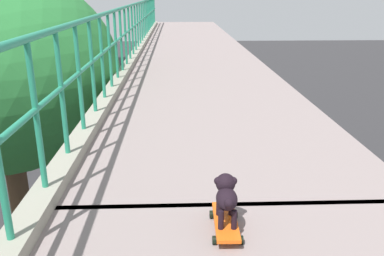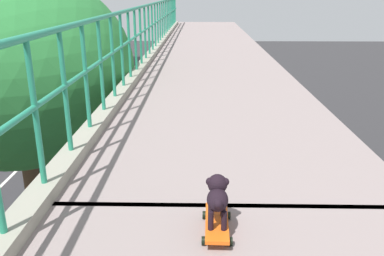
# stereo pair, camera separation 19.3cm
# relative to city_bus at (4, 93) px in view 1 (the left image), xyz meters

# --- Properties ---
(city_bus) EXTENTS (2.54, 11.31, 3.19)m
(city_bus) POSITION_rel_city_bus_xyz_m (0.00, 0.00, 0.00)
(city_bus) COLOR white
(city_bus) RESTS_ON ground
(roadside_tree_mid) EXTENTS (4.31, 4.31, 7.60)m
(roadside_tree_mid) POSITION_rel_city_bus_xyz_m (6.36, -14.78, 3.92)
(roadside_tree_mid) COLOR #4B3626
(roadside_tree_mid) RESTS_ON ground
(toy_skateboard) EXTENTS (0.20, 0.47, 0.08)m
(toy_skateboard) POSITION_rel_city_bus_xyz_m (9.88, -19.93, 3.93)
(toy_skateboard) COLOR #F35D16
(toy_skateboard) RESTS_ON overpass_deck
(small_dog) EXTENTS (0.15, 0.33, 0.29)m
(small_dog) POSITION_rel_city_bus_xyz_m (9.88, -19.92, 4.13)
(small_dog) COLOR black
(small_dog) RESTS_ON toy_skateboard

